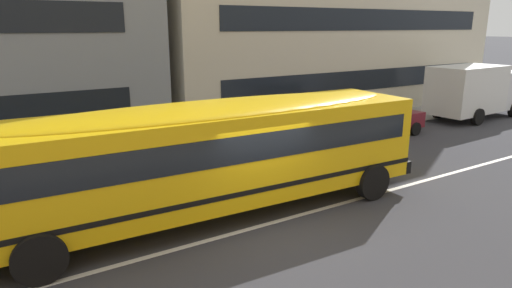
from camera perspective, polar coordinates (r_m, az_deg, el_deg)
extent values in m
plane|color=#38383D|center=(11.35, 1.03, -10.28)|extent=(400.00, 400.00, 0.00)
cube|color=gray|center=(17.77, -12.51, -1.22)|extent=(120.00, 3.00, 0.01)
cube|color=silver|center=(11.34, 1.03, -10.26)|extent=(110.00, 0.16, 0.01)
cube|color=yellow|center=(11.45, -5.27, -1.27)|extent=(11.43, 3.00, 2.27)
cube|color=black|center=(14.97, 15.20, -1.64)|extent=(0.30, 2.58, 0.37)
cube|color=black|center=(11.35, -5.32, 0.71)|extent=(10.75, 3.02, 0.66)
cube|color=black|center=(11.66, -5.19, -4.43)|extent=(11.45, 3.03, 0.12)
ellipsoid|color=yellow|center=(11.19, -5.41, 4.32)|extent=(10.97, 2.78, 0.37)
cylinder|color=red|center=(11.97, -24.34, -2.41)|extent=(0.47, 0.47, 0.03)
cylinder|color=black|center=(9.72, -25.86, -13.02)|extent=(1.04, 0.33, 1.03)
cylinder|color=black|center=(12.08, -26.94, -7.70)|extent=(1.04, 0.33, 1.03)
cylinder|color=black|center=(13.18, 14.65, -4.70)|extent=(1.04, 0.33, 1.03)
cylinder|color=black|center=(15.01, 7.77, -1.94)|extent=(1.04, 0.33, 1.03)
cube|color=maroon|center=(20.96, 15.68, 2.82)|extent=(3.90, 1.71, 0.70)
cube|color=black|center=(20.72, 15.52, 4.59)|extent=(2.20, 1.57, 0.64)
cylinder|color=black|center=(22.53, 16.26, 2.68)|extent=(0.60, 0.18, 0.60)
cylinder|color=black|center=(21.47, 19.63, 1.83)|extent=(0.60, 0.18, 0.60)
cylinder|color=black|center=(20.69, 11.44, 1.94)|extent=(0.60, 0.18, 0.60)
cylinder|color=black|center=(19.53, 14.86, 0.97)|extent=(0.60, 0.18, 0.60)
cube|color=silver|center=(28.40, 28.27, 6.22)|extent=(1.89, 2.27, 2.00)
cube|color=black|center=(29.18, 29.19, 6.89)|extent=(0.12, 1.85, 0.70)
cube|color=silver|center=(25.75, 25.21, 6.31)|extent=(4.29, 2.37, 2.40)
cylinder|color=black|center=(29.04, 26.12, 4.62)|extent=(0.85, 0.29, 0.84)
cylinder|color=black|center=(26.02, 22.21, 4.01)|extent=(0.85, 0.29, 0.84)
cylinder|color=black|center=(24.91, 26.41, 3.12)|extent=(0.85, 0.29, 0.84)
cube|color=black|center=(25.65, 13.98, 7.93)|extent=(18.21, 0.04, 1.10)
cube|color=black|center=(25.49, 14.44, 15.08)|extent=(18.21, 0.04, 1.10)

